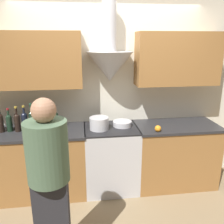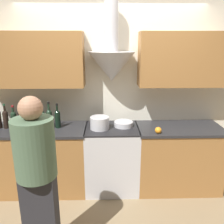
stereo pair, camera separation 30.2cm
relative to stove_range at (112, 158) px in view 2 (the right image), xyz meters
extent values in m
plane|color=#847051|center=(0.00, -0.35, -0.46)|extent=(12.00, 12.00, 0.00)
cube|color=silver|center=(0.00, 0.33, 0.84)|extent=(8.40, 0.06, 2.60)
cone|color=silver|center=(0.00, 0.13, 1.25)|extent=(0.61, 0.61, 0.38)
cylinder|color=silver|center=(0.00, 0.13, 1.77)|extent=(0.17, 0.17, 0.65)
cube|color=#9E6B38|center=(-1.02, 0.15, 1.34)|extent=(1.33, 0.32, 0.70)
cube|color=#9E6B38|center=(0.93, 0.15, 1.34)|extent=(1.13, 0.32, 0.70)
cube|color=#9E6B38|center=(-1.02, 0.00, -0.02)|extent=(1.33, 0.60, 0.88)
cube|color=#28282B|center=(-1.02, 0.00, 0.43)|extent=(1.35, 0.62, 0.03)
cube|color=#9E6B38|center=(0.93, 0.00, -0.02)|extent=(1.13, 0.60, 0.88)
cube|color=#28282B|center=(0.93, 0.00, 0.43)|extent=(1.16, 0.62, 0.03)
cube|color=silver|center=(0.00, 0.00, -0.01)|extent=(0.72, 0.60, 0.89)
cube|color=black|center=(0.00, -0.30, -0.05)|extent=(0.50, 0.01, 0.40)
cube|color=black|center=(0.00, 0.00, 0.44)|extent=(0.72, 0.60, 0.02)
cube|color=silver|center=(0.00, 0.27, 0.38)|extent=(0.72, 0.06, 0.10)
cylinder|color=black|center=(-1.41, 0.02, 0.56)|extent=(0.07, 0.07, 0.21)
sphere|color=black|center=(-1.41, 0.02, 0.66)|extent=(0.07, 0.07, 0.07)
cylinder|color=black|center=(-1.41, 0.02, 0.72)|extent=(0.03, 0.03, 0.09)
cylinder|color=#234C33|center=(-1.41, 0.02, 0.77)|extent=(0.03, 0.03, 0.02)
cylinder|color=black|center=(-1.31, 0.04, 0.55)|extent=(0.07, 0.07, 0.19)
sphere|color=black|center=(-1.31, 0.04, 0.64)|extent=(0.07, 0.07, 0.07)
cylinder|color=black|center=(-1.31, 0.04, 0.70)|extent=(0.03, 0.03, 0.08)
cylinder|color=maroon|center=(-1.31, 0.04, 0.75)|extent=(0.03, 0.03, 0.02)
cylinder|color=black|center=(-1.21, 0.02, 0.55)|extent=(0.07, 0.07, 0.20)
sphere|color=black|center=(-1.21, 0.02, 0.65)|extent=(0.07, 0.07, 0.07)
cylinder|color=black|center=(-1.21, 0.02, 0.71)|extent=(0.03, 0.03, 0.10)
cylinder|color=gold|center=(-1.21, 0.02, 0.77)|extent=(0.03, 0.03, 0.02)
cylinder|color=black|center=(-1.12, 0.04, 0.55)|extent=(0.07, 0.07, 0.21)
sphere|color=black|center=(-1.12, 0.04, 0.66)|extent=(0.07, 0.07, 0.07)
cylinder|color=black|center=(-1.12, 0.04, 0.72)|extent=(0.03, 0.03, 0.09)
cylinder|color=gold|center=(-1.12, 0.04, 0.78)|extent=(0.03, 0.03, 0.02)
cylinder|color=black|center=(-1.03, 0.04, 0.56)|extent=(0.07, 0.07, 0.22)
sphere|color=black|center=(-1.03, 0.04, 0.67)|extent=(0.07, 0.07, 0.07)
cylinder|color=black|center=(-1.03, 0.04, 0.74)|extent=(0.03, 0.03, 0.10)
cylinder|color=#234C33|center=(-1.03, 0.04, 0.80)|extent=(0.03, 0.03, 0.02)
cylinder|color=black|center=(-0.93, 0.02, 0.55)|extent=(0.08, 0.08, 0.20)
sphere|color=black|center=(-0.93, 0.02, 0.65)|extent=(0.07, 0.07, 0.07)
cylinder|color=black|center=(-0.93, 0.02, 0.72)|extent=(0.03, 0.03, 0.10)
cylinder|color=#234C33|center=(-0.93, 0.02, 0.78)|extent=(0.03, 0.03, 0.02)
cylinder|color=black|center=(-0.83, 0.02, 0.56)|extent=(0.07, 0.07, 0.21)
sphere|color=black|center=(-0.83, 0.02, 0.67)|extent=(0.07, 0.07, 0.07)
cylinder|color=black|center=(-0.83, 0.02, 0.73)|extent=(0.03, 0.03, 0.10)
cylinder|color=black|center=(-0.83, 0.02, 0.80)|extent=(0.03, 0.03, 0.02)
cylinder|color=black|center=(-0.72, 0.02, 0.55)|extent=(0.07, 0.07, 0.20)
sphere|color=black|center=(-0.72, 0.02, 0.66)|extent=(0.07, 0.07, 0.07)
cylinder|color=black|center=(-0.72, 0.02, 0.72)|extent=(0.03, 0.03, 0.09)
cylinder|color=black|center=(-0.72, 0.02, 0.77)|extent=(0.03, 0.03, 0.02)
cylinder|color=silver|center=(-0.16, -0.03, 0.53)|extent=(0.25, 0.25, 0.16)
cylinder|color=silver|center=(0.16, 0.05, 0.49)|extent=(0.26, 0.26, 0.07)
sphere|color=orange|center=(0.58, -0.22, 0.49)|extent=(0.08, 0.08, 0.08)
cube|color=#28282D|center=(-0.67, -1.20, 0.00)|extent=(0.29, 0.19, 0.93)
cylinder|color=#4C664C|center=(-0.67, -1.20, 0.72)|extent=(0.34, 0.34, 0.51)
sphere|color=#AD7A5B|center=(-0.67, -1.20, 1.07)|extent=(0.19, 0.19, 0.19)
camera|label=1|loc=(-0.38, -2.97, 1.56)|focal=38.00mm
camera|label=2|loc=(-0.08, -3.00, 1.56)|focal=38.00mm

